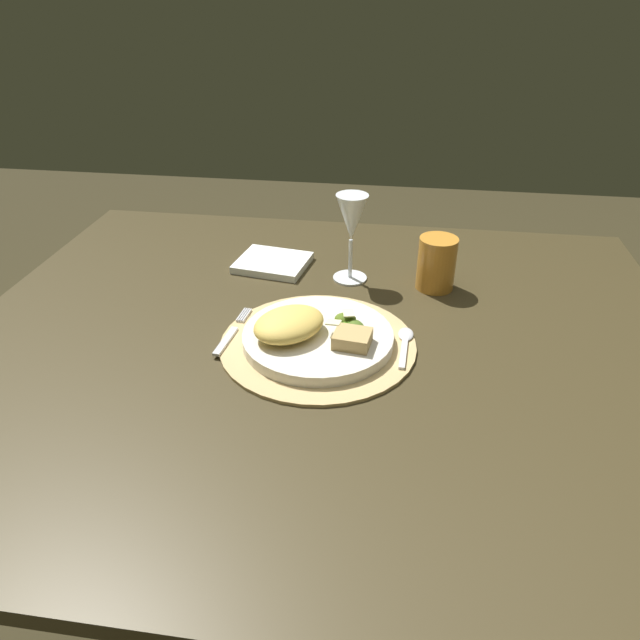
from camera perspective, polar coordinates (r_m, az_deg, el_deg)
name	(u,v)px	position (r m, az deg, el deg)	size (l,w,h in m)	color
ground_plane	(320,591)	(1.52, -0.03, -24.80)	(6.00, 6.00, 0.00)	#332D1A
dining_table	(320,384)	(1.07, -0.03, -6.19)	(1.28, 1.08, 0.71)	#3C321C
placemat	(316,344)	(1.00, -0.41, -2.30)	(0.33, 0.33, 0.01)	tan
dinner_plate	(316,337)	(0.99, -0.42, -1.69)	(0.25, 0.25, 0.02)	silver
pasta_serving	(289,324)	(0.97, -3.03, -0.41)	(0.13, 0.10, 0.04)	#E5BE56
salad_greens	(351,326)	(0.99, 3.05, -0.60)	(0.07, 0.08, 0.03)	#466220
bread_piece	(352,339)	(0.95, 3.15, -1.82)	(0.06, 0.05, 0.02)	tan
fork	(231,333)	(1.03, -8.60, -1.26)	(0.03, 0.15, 0.00)	silver
spoon	(405,340)	(1.01, 8.26, -1.96)	(0.03, 0.12, 0.01)	silver
napkin	(273,263)	(1.27, -4.60, 5.56)	(0.15, 0.12, 0.02)	white
wine_glass	(352,221)	(1.16, 3.08, 9.53)	(0.07, 0.07, 0.18)	silver
amber_tumbler	(437,263)	(1.18, 11.24, 5.41)	(0.08, 0.08, 0.11)	orange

